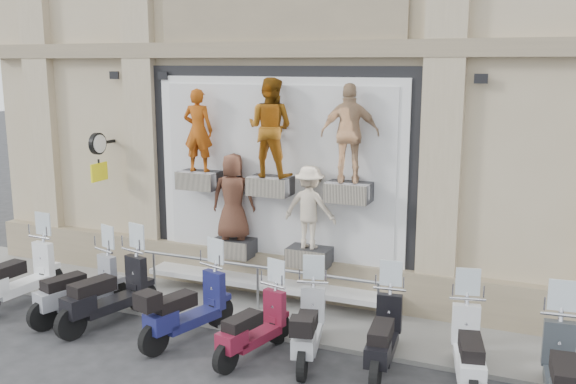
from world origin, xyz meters
name	(u,v)px	position (x,y,z in m)	size (l,w,h in m)	color
ground	(204,357)	(0.00, 0.00, 0.00)	(90.00, 90.00, 0.00)	#2B2B2D
sidewalk	(260,309)	(0.00, 2.10, 0.04)	(16.00, 2.20, 0.08)	gray
building	(346,3)	(0.00, 7.00, 6.00)	(14.00, 8.60, 12.00)	#BFAD8B
shop_vitrine	(278,178)	(0.08, 2.74, 2.45)	(5.60, 0.83, 4.30)	black
guard_rail	(258,289)	(0.00, 2.00, 0.47)	(5.06, 0.10, 0.93)	#9EA0A5
clock_sign_bracket	(99,151)	(-3.90, 2.47, 2.80)	(0.10, 0.80, 1.02)	black
scooter_b	(17,263)	(-4.38, 0.51, 0.85)	(0.61, 2.10, 1.71)	white
scooter_c	(78,276)	(-2.88, 0.48, 0.82)	(0.59, 2.01, 1.63)	gray
scooter_d	(107,279)	(-2.20, 0.43, 0.87)	(0.62, 2.13, 1.73)	black
scooter_e	(188,294)	(-0.54, 0.43, 0.82)	(0.59, 2.02, 1.64)	#16194F
scooter_f	(253,314)	(0.75, 0.29, 0.74)	(0.53, 1.82, 1.48)	maroon
scooter_g	(309,314)	(1.57, 0.56, 0.77)	(0.55, 1.89, 1.53)	#A8ABAF
scooter_h	(384,322)	(2.74, 0.69, 0.77)	(0.56, 1.90, 1.55)	black
scooter_i	(469,335)	(4.00, 0.65, 0.79)	(0.57, 1.95, 1.59)	silver
scooter_j	(563,357)	(5.23, 0.33, 0.83)	(0.60, 2.05, 1.67)	#2E3338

